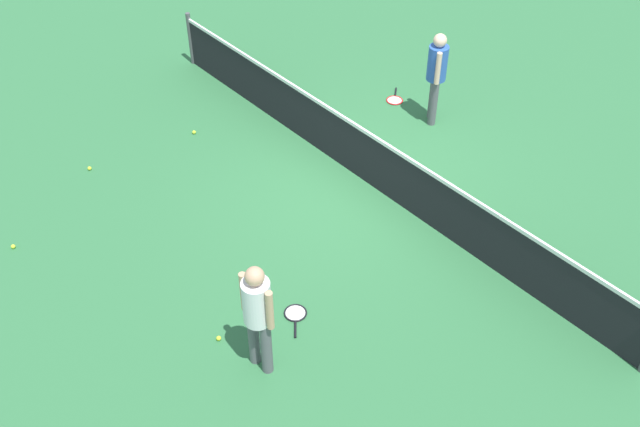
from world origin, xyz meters
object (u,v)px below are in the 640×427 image
at_px(tennis_ball_baseline, 90,168).
at_px(tennis_racket_near_player, 295,314).
at_px(tennis_racket_far_player, 395,99).
at_px(player_near_side, 257,311).
at_px(tennis_ball_stray_right, 219,338).
at_px(tennis_ball_near_player, 194,132).
at_px(player_far_side, 437,71).
at_px(tennis_ball_midcourt, 13,246).

bearing_deg(tennis_ball_baseline, tennis_racket_near_player, 6.95).
distance_m(tennis_racket_near_player, tennis_racket_far_player, 5.56).
bearing_deg(player_near_side, tennis_ball_stray_right, -165.06).
bearing_deg(tennis_ball_near_player, tennis_ball_baseline, -97.78).
relative_size(player_near_side, tennis_ball_stray_right, 25.76).
bearing_deg(tennis_racket_near_player, tennis_ball_stray_right, -107.44).
distance_m(player_far_side, tennis_ball_near_player, 4.34).
xyz_separation_m(tennis_racket_far_player, tennis_ball_stray_right, (2.56, -5.77, 0.02)).
relative_size(tennis_ball_baseline, tennis_ball_stray_right, 1.00).
bearing_deg(tennis_ball_baseline, tennis_ball_midcourt, -60.86).
height_order(tennis_ball_midcourt, tennis_ball_baseline, same).
bearing_deg(tennis_ball_midcourt, tennis_ball_baseline, 119.14).
bearing_deg(tennis_ball_midcourt, tennis_ball_near_player, 101.11).
distance_m(tennis_ball_near_player, tennis_ball_baseline, 1.90).
bearing_deg(tennis_racket_far_player, tennis_ball_stray_right, -66.12).
height_order(tennis_ball_near_player, tennis_ball_midcourt, same).
bearing_deg(player_near_side, tennis_ball_baseline, 176.95).
distance_m(player_near_side, tennis_racket_near_player, 1.35).
height_order(tennis_racket_near_player, tennis_ball_stray_right, tennis_ball_stray_right).
bearing_deg(tennis_ball_near_player, tennis_racket_far_player, 66.05).
distance_m(tennis_racket_near_player, tennis_ball_near_player, 4.60).
relative_size(tennis_racket_far_player, tennis_ball_baseline, 8.38).
bearing_deg(tennis_ball_midcourt, tennis_ball_stray_right, 20.91).
bearing_deg(tennis_racket_near_player, tennis_ball_baseline, -173.05).
bearing_deg(tennis_ball_baseline, tennis_ball_near_player, 82.22).
height_order(player_far_side, tennis_ball_baseline, player_far_side).
bearing_deg(player_far_side, tennis_racket_far_player, -178.57).
relative_size(player_far_side, tennis_racket_near_player, 3.04).
bearing_deg(tennis_ball_midcourt, tennis_racket_near_player, 31.97).
xyz_separation_m(tennis_ball_near_player, tennis_ball_midcourt, (0.71, -3.62, 0.00)).
relative_size(tennis_ball_near_player, tennis_ball_baseline, 1.00).
relative_size(player_near_side, tennis_racket_near_player, 3.04).
relative_size(tennis_racket_near_player, tennis_ball_near_player, 8.47).
bearing_deg(player_near_side, player_far_side, 112.59).
relative_size(player_near_side, tennis_ball_near_player, 25.76).
height_order(player_near_side, tennis_racket_far_player, player_near_side).
height_order(tennis_racket_near_player, tennis_ball_baseline, tennis_ball_baseline).
bearing_deg(tennis_ball_stray_right, tennis_racket_near_player, 72.56).
xyz_separation_m(tennis_ball_near_player, tennis_ball_baseline, (-0.26, -1.88, 0.00)).
bearing_deg(tennis_ball_midcourt, player_near_side, 19.94).
bearing_deg(tennis_ball_baseline, tennis_racket_far_player, 71.46).
xyz_separation_m(player_far_side, tennis_ball_baseline, (-2.68, -5.35, -0.98)).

